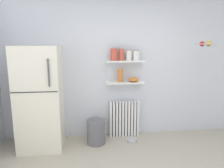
{
  "coord_description": "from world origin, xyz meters",
  "views": [
    {
      "loc": [
        -0.69,
        -1.63,
        1.67
      ],
      "look_at": [
        -0.32,
        1.6,
        1.05
      ],
      "focal_mm": 32.74,
      "sensor_mm": 36.0,
      "label": 1
    }
  ],
  "objects": [
    {
      "name": "shelf_bowl",
      "position": [
        0.11,
        1.89,
        1.07
      ],
      "size": [
        0.18,
        0.18,
        0.08
      ],
      "primitive_type": "ellipsoid",
      "color": "orange",
      "rests_on": "wall_shelf_lower"
    },
    {
      "name": "storage_jar_3",
      "position": [
        0.14,
        1.89,
        1.5
      ],
      "size": [
        0.11,
        0.11,
        0.18
      ],
      "color": "silver",
      "rests_on": "wall_shelf_upper"
    },
    {
      "name": "refrigerator",
      "position": [
        -1.47,
        1.68,
        0.83
      ],
      "size": [
        0.68,
        0.68,
        1.66
      ],
      "color": "silver",
      "rests_on": "ground_plane"
    },
    {
      "name": "pet_food_bowl",
      "position": [
        0.04,
        1.63,
        0.03
      ],
      "size": [
        0.16,
        0.16,
        0.05
      ],
      "primitive_type": "cylinder",
      "color": "#B7B7BC",
      "rests_on": "ground_plane"
    },
    {
      "name": "storage_jar_0",
      "position": [
        -0.25,
        1.89,
        1.52
      ],
      "size": [
        0.12,
        0.12,
        0.23
      ],
      "color": "#C64C38",
      "rests_on": "wall_shelf_upper"
    },
    {
      "name": "trash_bin",
      "position": [
        -0.58,
        1.66,
        0.21
      ],
      "size": [
        0.32,
        0.32,
        0.42
      ],
      "primitive_type": "cylinder",
      "color": "slate",
      "rests_on": "ground_plane"
    },
    {
      "name": "storage_jar_1",
      "position": [
        -0.12,
        1.89,
        1.51
      ],
      "size": [
        0.09,
        0.09,
        0.22
      ],
      "color": "#C64C38",
      "rests_on": "wall_shelf_upper"
    },
    {
      "name": "hanging_fruit_basket",
      "position": [
        1.2,
        1.51,
        1.68
      ],
      "size": [
        0.34,
        0.34,
        0.1
      ],
      "color": "#B2B2B7"
    },
    {
      "name": "back_wall",
      "position": [
        0.0,
        2.05,
        1.3
      ],
      "size": [
        7.04,
        0.1,
        2.6
      ],
      "primitive_type": "cube",
      "color": "silver",
      "rests_on": "ground_plane"
    },
    {
      "name": "storage_jar_2",
      "position": [
        0.01,
        1.89,
        1.5
      ],
      "size": [
        0.1,
        0.1,
        0.19
      ],
      "color": "silver",
      "rests_on": "wall_shelf_upper"
    },
    {
      "name": "wall_shelf_lower",
      "position": [
        -0.05,
        1.89,
        1.01
      ],
      "size": [
        0.66,
        0.22,
        0.02
      ],
      "primitive_type": "cube",
      "color": "white"
    },
    {
      "name": "wall_shelf_upper",
      "position": [
        -0.05,
        1.89,
        1.39
      ],
      "size": [
        0.66,
        0.22,
        0.02
      ],
      "primitive_type": "cube",
      "color": "white"
    },
    {
      "name": "radiator",
      "position": [
        -0.05,
        1.92,
        0.33
      ],
      "size": [
        0.54,
        0.12,
        0.66
      ],
      "color": "white",
      "rests_on": "ground_plane"
    },
    {
      "name": "vase",
      "position": [
        -0.13,
        1.89,
        1.15
      ],
      "size": [
        0.09,
        0.09,
        0.24
      ],
      "primitive_type": "cylinder",
      "color": "#CC7033",
      "rests_on": "wall_shelf_lower"
    }
  ]
}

